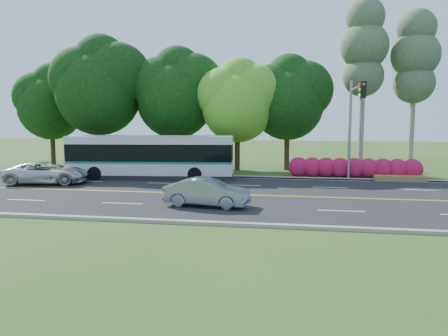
% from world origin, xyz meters
% --- Properties ---
extents(ground, '(120.00, 120.00, 0.00)m').
position_xyz_m(ground, '(0.00, 0.00, 0.00)').
color(ground, '#2F4F1A').
rests_on(ground, ground).
extents(road, '(60.00, 14.00, 0.02)m').
position_xyz_m(road, '(0.00, 0.00, 0.01)').
color(road, black).
rests_on(road, ground).
extents(curb_north, '(60.00, 0.30, 0.15)m').
position_xyz_m(curb_north, '(0.00, 7.15, 0.07)').
color(curb_north, gray).
rests_on(curb_north, ground).
extents(curb_south, '(60.00, 0.30, 0.15)m').
position_xyz_m(curb_south, '(0.00, -7.15, 0.07)').
color(curb_south, gray).
rests_on(curb_south, ground).
extents(grass_verge, '(60.00, 4.00, 0.10)m').
position_xyz_m(grass_verge, '(0.00, 9.00, 0.05)').
color(grass_verge, '#2F4F1A').
rests_on(grass_verge, ground).
extents(lane_markings, '(57.60, 13.82, 0.00)m').
position_xyz_m(lane_markings, '(-0.09, 0.00, 0.02)').
color(lane_markings, gold).
rests_on(lane_markings, road).
extents(tree_row, '(44.70, 9.10, 13.84)m').
position_xyz_m(tree_row, '(-5.15, 12.13, 6.73)').
color(tree_row, '#312215').
rests_on(tree_row, ground).
extents(bougainvillea_hedge, '(9.50, 2.25, 1.50)m').
position_xyz_m(bougainvillea_hedge, '(7.18, 8.15, 0.72)').
color(bougainvillea_hedge, '#A00D42').
rests_on(bougainvillea_hedge, ground).
extents(traffic_signal, '(0.42, 6.10, 7.00)m').
position_xyz_m(traffic_signal, '(6.49, 5.40, 4.67)').
color(traffic_signal, gray).
rests_on(traffic_signal, ground).
extents(transit_bus, '(12.03, 3.84, 3.09)m').
position_xyz_m(transit_bus, '(-7.57, 5.58, 1.55)').
color(transit_bus, silver).
rests_on(transit_bus, road).
extents(sedan, '(4.39, 1.96, 1.40)m').
position_xyz_m(sedan, '(-1.53, -3.50, 0.72)').
color(sedan, slate).
rests_on(sedan, road).
extents(suv, '(5.74, 3.50, 1.49)m').
position_xyz_m(suv, '(-13.61, 2.00, 0.76)').
color(suv, silver).
rests_on(suv, road).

